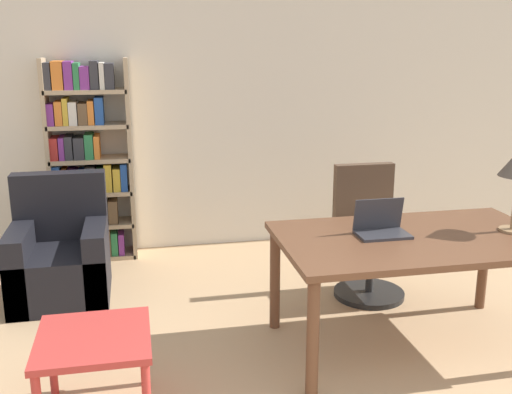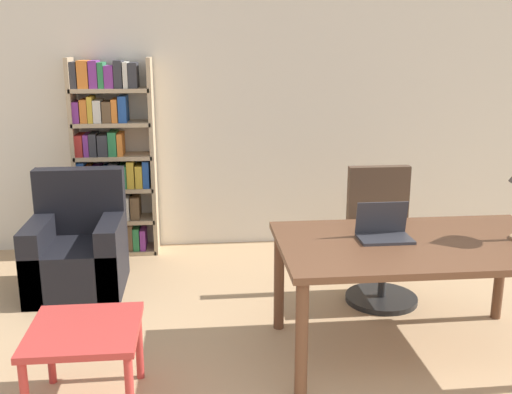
{
  "view_description": "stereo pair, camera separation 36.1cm",
  "coord_description": "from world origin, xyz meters",
  "px_view_note": "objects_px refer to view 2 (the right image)",
  "views": [
    {
      "loc": [
        -1.17,
        -1.0,
        1.91
      ],
      "look_at": [
        -0.46,
        2.43,
        1.0
      ],
      "focal_mm": 42.0,
      "sensor_mm": 36.0,
      "label": 1
    },
    {
      "loc": [
        -0.81,
        -1.05,
        1.91
      ],
      "look_at": [
        -0.46,
        2.43,
        1.0
      ],
      "focal_mm": 42.0,
      "sensor_mm": 36.0,
      "label": 2
    }
  ],
  "objects_px": {
    "side_table_blue": "(85,339)",
    "armchair": "(78,253)",
    "desk": "(418,255)",
    "office_chair": "(381,243)",
    "laptop": "(384,231)",
    "bookshelf": "(111,163)"
  },
  "relations": [
    {
      "from": "office_chair",
      "to": "bookshelf",
      "type": "bearing_deg",
      "value": 149.84
    },
    {
      "from": "bookshelf",
      "to": "desk",
      "type": "bearing_deg",
      "value": -45.36
    },
    {
      "from": "side_table_blue",
      "to": "bookshelf",
      "type": "height_order",
      "value": "bookshelf"
    },
    {
      "from": "desk",
      "to": "armchair",
      "type": "bearing_deg",
      "value": 150.61
    },
    {
      "from": "desk",
      "to": "bookshelf",
      "type": "bearing_deg",
      "value": 134.64
    },
    {
      "from": "office_chair",
      "to": "armchair",
      "type": "distance_m",
      "value": 2.35
    },
    {
      "from": "office_chair",
      "to": "side_table_blue",
      "type": "bearing_deg",
      "value": -148.07
    },
    {
      "from": "office_chair",
      "to": "side_table_blue",
      "type": "relative_size",
      "value": 1.71
    },
    {
      "from": "armchair",
      "to": "laptop",
      "type": "bearing_deg",
      "value": -30.06
    },
    {
      "from": "armchair",
      "to": "bookshelf",
      "type": "relative_size",
      "value": 0.52
    },
    {
      "from": "laptop",
      "to": "armchair",
      "type": "distance_m",
      "value": 2.44
    },
    {
      "from": "laptop",
      "to": "office_chair",
      "type": "distance_m",
      "value": 0.9
    },
    {
      "from": "desk",
      "to": "office_chair",
      "type": "relative_size",
      "value": 1.68
    },
    {
      "from": "side_table_blue",
      "to": "armchair",
      "type": "distance_m",
      "value": 1.67
    },
    {
      "from": "laptop",
      "to": "armchair",
      "type": "bearing_deg",
      "value": 149.94
    },
    {
      "from": "desk",
      "to": "side_table_blue",
      "type": "bearing_deg",
      "value": -169.25
    },
    {
      "from": "laptop",
      "to": "bookshelf",
      "type": "bearing_deg",
      "value": 132.9
    },
    {
      "from": "laptop",
      "to": "office_chair",
      "type": "relative_size",
      "value": 0.32
    },
    {
      "from": "side_table_blue",
      "to": "armchair",
      "type": "relative_size",
      "value": 0.63
    },
    {
      "from": "office_chair",
      "to": "bookshelf",
      "type": "xyz_separation_m",
      "value": [
        -2.13,
        1.24,
        0.4
      ]
    },
    {
      "from": "laptop",
      "to": "side_table_blue",
      "type": "bearing_deg",
      "value": -165.66
    },
    {
      "from": "laptop",
      "to": "side_table_blue",
      "type": "xyz_separation_m",
      "value": [
        -1.73,
        -0.44,
        -0.4
      ]
    }
  ]
}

